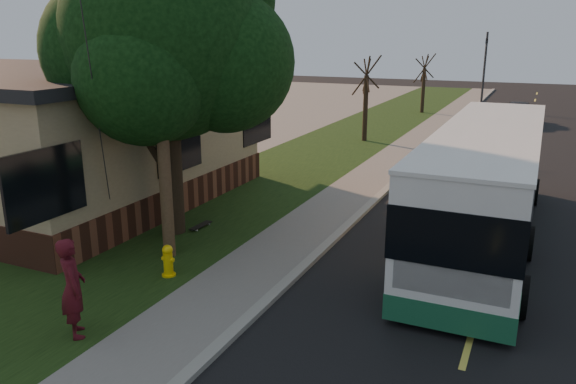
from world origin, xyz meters
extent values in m
plane|color=black|center=(0.00, 0.00, 0.00)|extent=(120.00, 120.00, 0.00)
cube|color=black|center=(4.00, 10.00, 0.01)|extent=(8.00, 80.00, 0.01)
cube|color=gray|center=(0.00, 10.00, 0.06)|extent=(0.25, 80.00, 0.12)
cube|color=slate|center=(-1.00, 10.00, 0.04)|extent=(2.00, 80.00, 0.08)
cube|color=black|center=(-4.50, 10.00, 0.04)|extent=(5.00, 80.00, 0.07)
cube|color=slate|center=(-14.50, 10.00, 0.02)|extent=(15.00, 80.00, 0.04)
cylinder|color=yellow|center=(-2.60, 0.00, 0.35)|extent=(0.22, 0.22, 0.55)
sphere|color=yellow|center=(-2.60, 0.00, 0.69)|extent=(0.24, 0.24, 0.24)
cylinder|color=yellow|center=(-2.60, 0.00, 0.47)|extent=(0.30, 0.10, 0.10)
cylinder|color=yellow|center=(-2.60, 0.00, 0.47)|extent=(0.10, 0.18, 0.10)
cylinder|color=yellow|center=(-2.60, 0.00, 0.09)|extent=(0.32, 0.32, 0.04)
cylinder|color=#473321|center=(-3.30, 1.00, 4.57)|extent=(0.30, 0.30, 9.00)
cylinder|color=#2D2D30|center=(-4.20, -0.10, 3.80)|extent=(2.52, 3.21, 7.60)
cylinder|color=black|center=(-4.20, 2.50, 2.07)|extent=(0.56, 0.56, 4.00)
sphere|color=black|center=(-4.20, 2.50, 5.27)|extent=(5.20, 5.20, 5.20)
sphere|color=black|center=(-2.80, 3.10, 4.67)|extent=(3.60, 3.60, 3.60)
sphere|color=black|center=(-5.40, 2.10, 4.97)|extent=(3.80, 3.80, 3.80)
sphere|color=black|center=(-3.90, 1.20, 4.37)|extent=(3.20, 3.20, 3.20)
sphere|color=black|center=(-4.80, 3.90, 5.67)|extent=(3.40, 3.40, 3.40)
cylinder|color=black|center=(-3.50, 18.00, 1.72)|extent=(0.24, 0.24, 3.30)
cylinder|color=black|center=(-3.50, 18.00, 3.37)|extent=(1.38, 0.57, 2.01)
cylinder|color=black|center=(-3.50, 18.00, 3.37)|extent=(0.74, 1.21, 1.58)
cylinder|color=black|center=(-3.50, 18.00, 3.37)|extent=(0.65, 1.05, 1.95)
cylinder|color=black|center=(-3.50, 18.00, 3.37)|extent=(1.28, 0.53, 1.33)
cylinder|color=black|center=(-3.50, 18.00, 3.37)|extent=(0.75, 1.21, 1.70)
cylinder|color=black|center=(-3.00, 30.00, 1.58)|extent=(0.24, 0.24, 3.03)
cylinder|color=black|center=(-3.00, 30.00, 3.10)|extent=(1.38, 0.57, 2.01)
cylinder|color=black|center=(-3.00, 30.00, 3.10)|extent=(0.74, 1.21, 1.58)
cylinder|color=black|center=(-3.00, 30.00, 3.10)|extent=(0.65, 1.05, 1.95)
cylinder|color=black|center=(-3.00, 30.00, 3.10)|extent=(1.28, 0.53, 1.33)
cylinder|color=black|center=(-3.00, 30.00, 3.10)|extent=(0.75, 1.21, 1.70)
cylinder|color=#2D2D30|center=(0.50, 34.00, 2.75)|extent=(0.16, 0.16, 5.50)
imported|color=black|center=(0.50, 34.00, 4.50)|extent=(0.18, 0.22, 1.10)
cube|color=silver|center=(3.59, 5.52, 1.74)|extent=(2.35, 11.27, 2.54)
cube|color=#195838|center=(3.59, 5.52, 0.42)|extent=(2.37, 11.29, 0.52)
cube|color=black|center=(3.59, 5.52, 1.93)|extent=(2.39, 11.31, 1.03)
cube|color=black|center=(3.59, -0.09, 1.60)|extent=(2.05, 0.06, 1.50)
cube|color=yellow|center=(3.59, -0.08, 2.86)|extent=(1.50, 0.06, 0.33)
cube|color=#FFF2CC|center=(2.88, -0.10, 0.52)|extent=(0.23, 0.04, 0.14)
cube|color=#FFF2CC|center=(4.29, -0.10, 0.52)|extent=(0.23, 0.04, 0.14)
cube|color=silver|center=(3.59, 5.52, 3.02)|extent=(2.40, 11.32, 0.08)
cylinder|color=black|center=(2.41, 1.39, 0.43)|extent=(0.26, 0.86, 0.86)
cylinder|color=black|center=(4.76, 1.39, 0.43)|extent=(0.26, 0.86, 0.86)
cylinder|color=black|center=(2.41, 4.58, 0.43)|extent=(0.26, 0.86, 0.86)
cylinder|color=black|center=(4.76, 4.58, 0.43)|extent=(0.26, 0.86, 0.86)
cylinder|color=black|center=(2.41, 9.65, 0.43)|extent=(0.26, 0.86, 0.86)
cylinder|color=black|center=(4.76, 9.65, 0.43)|extent=(0.26, 0.86, 0.86)
imported|color=#460E16|center=(-2.56, -2.83, 1.00)|extent=(0.81, 0.78, 1.87)
cube|color=black|center=(-3.74, 3.07, 0.14)|extent=(0.25, 0.86, 0.02)
cylinder|color=silver|center=(-3.75, 2.77, 0.10)|extent=(0.19, 0.06, 0.05)
cylinder|color=silver|center=(-3.73, 3.37, 0.10)|extent=(0.19, 0.06, 0.05)
cube|color=#133321|center=(-9.50, 7.36, 0.68)|extent=(1.84, 1.67, 1.28)
cube|color=#133321|center=(-9.50, 7.36, 1.37)|extent=(1.91, 1.74, 0.09)
imported|color=black|center=(3.33, 27.45, 0.71)|extent=(1.74, 4.19, 1.42)
camera|label=1|loc=(4.75, -9.59, 5.38)|focal=35.00mm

